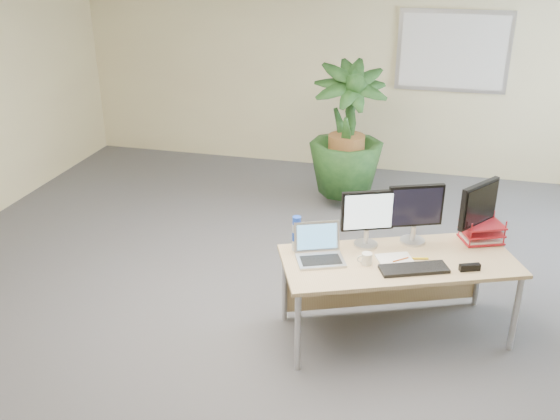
% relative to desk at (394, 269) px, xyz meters
% --- Properties ---
extents(floor, '(8.00, 8.00, 0.00)m').
position_rel_desk_xyz_m(floor, '(-0.88, -0.44, -0.52)').
color(floor, '#4E4E53').
rests_on(floor, ground).
extents(back_wall, '(7.00, 0.04, 2.70)m').
position_rel_desk_xyz_m(back_wall, '(-0.88, 3.56, 0.83)').
color(back_wall, beige).
rests_on(back_wall, floor).
extents(whiteboard, '(1.30, 0.04, 0.95)m').
position_rel_desk_xyz_m(whiteboard, '(0.32, 3.53, 1.03)').
color(whiteboard, silver).
rests_on(whiteboard, back_wall).
extents(desk, '(1.84, 1.31, 0.65)m').
position_rel_desk_xyz_m(desk, '(0.00, 0.00, 0.00)').
color(desk, tan).
rests_on(desk, floor).
extents(floor_plant, '(1.08, 1.08, 1.50)m').
position_rel_desk_xyz_m(floor_plant, '(-0.72, 2.31, 0.23)').
color(floor_plant, '#133414').
rests_on(floor_plant, floor).
extents(monitor_left, '(0.38, 0.19, 0.44)m').
position_rel_desk_xyz_m(monitor_left, '(-0.23, 0.08, 0.39)').
color(monitor_left, '#B9B8BE').
rests_on(monitor_left, desk).
extents(monitor_right, '(0.40, 0.20, 0.47)m').
position_rel_desk_xyz_m(monitor_right, '(0.11, 0.22, 0.40)').
color(monitor_right, '#B9B8BE').
rests_on(monitor_right, desk).
extents(monitor_dark, '(0.28, 0.37, 0.48)m').
position_rel_desk_xyz_m(monitor_dark, '(0.57, 0.36, 0.41)').
color(monitor_dark, '#B9B8BE').
rests_on(monitor_dark, desk).
extents(laptop, '(0.43, 0.40, 0.24)m').
position_rel_desk_xyz_m(laptop, '(-0.54, -0.20, 0.19)').
color(laptop, '#B3B3B8').
rests_on(laptop, desk).
extents(keyboard, '(0.51, 0.33, 0.03)m').
position_rel_desk_xyz_m(keyboard, '(0.15, -0.23, 0.15)').
color(keyboard, black).
rests_on(keyboard, desk).
extents(coffee_mug, '(0.11, 0.08, 0.09)m').
position_rel_desk_xyz_m(coffee_mug, '(-0.19, -0.21, 0.18)').
color(coffee_mug, silver).
rests_on(coffee_mug, desk).
extents(spiral_notebook, '(0.31, 0.27, 0.01)m').
position_rel_desk_xyz_m(spiral_notebook, '(0.00, -0.10, 0.14)').
color(spiral_notebook, white).
rests_on(spiral_notebook, desk).
extents(orange_pen, '(0.11, 0.10, 0.01)m').
position_rel_desk_xyz_m(orange_pen, '(0.05, -0.11, 0.15)').
color(orange_pen, '#CC5616').
rests_on(orange_pen, spiral_notebook).
extents(yellow_highlighter, '(0.12, 0.05, 0.02)m').
position_rel_desk_xyz_m(yellow_highlighter, '(0.18, -0.05, 0.14)').
color(yellow_highlighter, yellow).
rests_on(yellow_highlighter, desk).
extents(water_bottle, '(0.07, 0.07, 0.27)m').
position_rel_desk_xyz_m(water_bottle, '(-0.73, -0.13, 0.27)').
color(water_bottle, silver).
rests_on(water_bottle, desk).
extents(letter_tray, '(0.36, 0.32, 0.14)m').
position_rel_desk_xyz_m(letter_tray, '(0.62, 0.37, 0.20)').
color(letter_tray, '#A5141D').
rests_on(letter_tray, desk).
extents(stapler, '(0.15, 0.09, 0.05)m').
position_rel_desk_xyz_m(stapler, '(0.53, -0.13, 0.16)').
color(stapler, black).
rests_on(stapler, desk).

